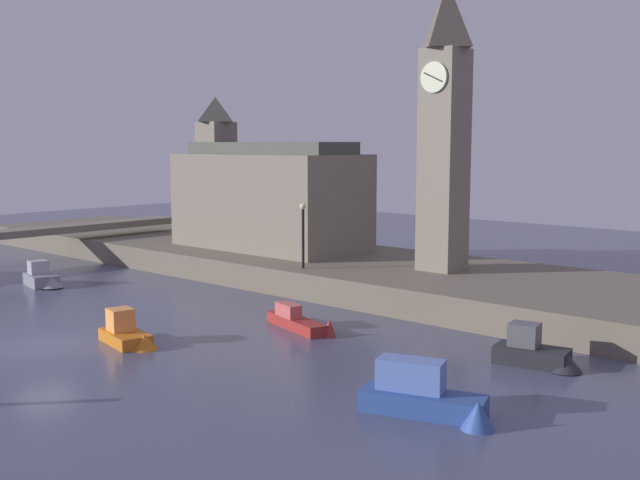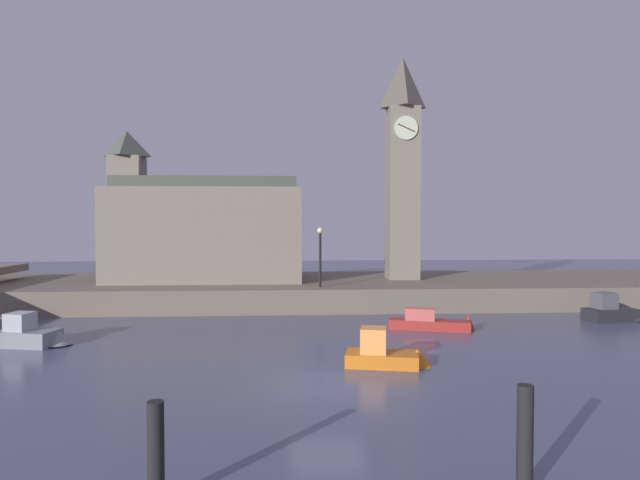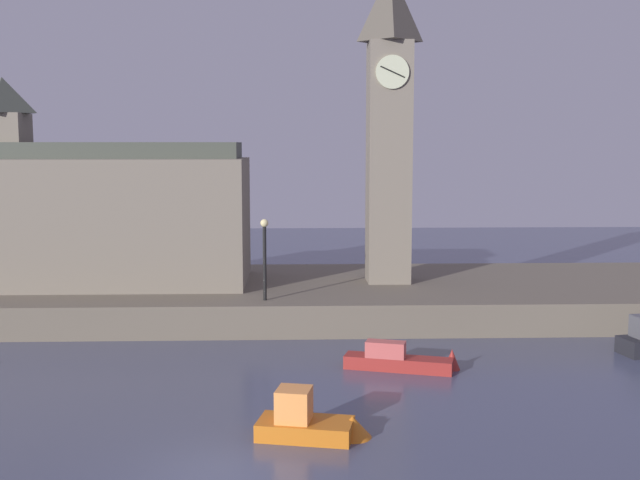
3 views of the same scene
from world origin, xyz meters
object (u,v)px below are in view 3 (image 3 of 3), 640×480
Objects in this scene: streetlamp at (265,249)px; boat_patrol_orange at (315,423)px; parliament_hall at (109,213)px; clock_tower at (389,122)px; boat_dinghy_red at (408,361)px.

boat_patrol_orange is at bearing -81.48° from streetlamp.
streetlamp is at bearing -31.21° from parliament_hall.
clock_tower is at bearing -0.42° from parliament_hall.
streetlamp reaches higher than boat_dinghy_red.
parliament_hall is 2.83× the size of boat_dinghy_red.
parliament_hall is 3.65× the size of boat_patrol_orange.
parliament_hall is 20.87m from boat_patrol_orange.
clock_tower reaches higher than boat_dinghy_red.
clock_tower reaches higher than streetlamp.
boat_dinghy_red is (13.66, -10.98, -4.69)m from parliament_hall.
streetlamp is 8.99m from boat_dinghy_red.
clock_tower is at bearing 76.59° from boat_patrol_orange.
parliament_hall reaches higher than boat_dinghy_red.
clock_tower is 4.34× the size of boat_patrol_orange.
streetlamp is 13.46m from boat_patrol_orange.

